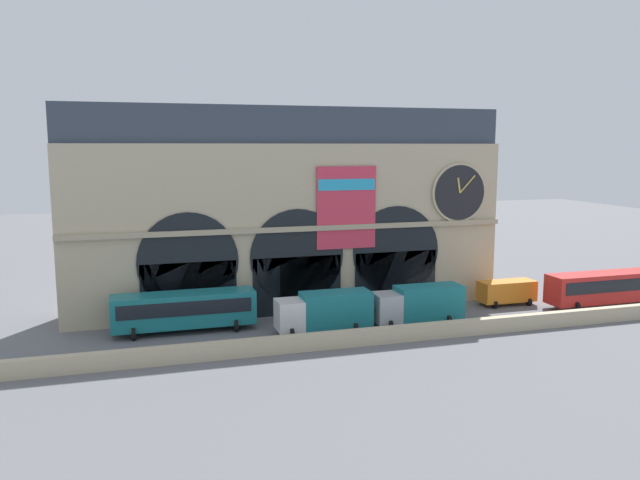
{
  "coord_description": "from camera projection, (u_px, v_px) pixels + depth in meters",
  "views": [
    {
      "loc": [
        -13.4,
        -46.25,
        14.4
      ],
      "look_at": [
        2.04,
        5.0,
        6.39
      ],
      "focal_mm": 35.36,
      "sensor_mm": 36.0,
      "label": 1
    }
  ],
  "objects": [
    {
      "name": "box_truck_mideast",
      "position": [
        419.0,
        303.0,
        51.26
      ],
      "size": [
        7.5,
        2.91,
        3.12
      ],
      "color": "#ADB2B7",
      "rests_on": "ground"
    },
    {
      "name": "ground_plane",
      "position": [
        314.0,
        330.0,
        49.75
      ],
      "size": [
        200.0,
        200.0,
        0.0
      ],
      "primitive_type": "plane",
      "color": "slate"
    },
    {
      "name": "bus_eastmost",
      "position": [
        604.0,
        287.0,
        56.83
      ],
      "size": [
        11.0,
        3.25,
        3.1
      ],
      "color": "red",
      "rests_on": "ground"
    },
    {
      "name": "box_truck_center",
      "position": [
        325.0,
        310.0,
        49.07
      ],
      "size": [
        7.5,
        2.91,
        3.12
      ],
      "color": "white",
      "rests_on": "ground"
    },
    {
      "name": "quay_parapet_wall",
      "position": [
        332.0,
        340.0,
        45.18
      ],
      "size": [
        90.0,
        0.7,
        1.22
      ],
      "primitive_type": "cube",
      "color": "#BCAD8C",
      "rests_on": "ground"
    },
    {
      "name": "bus_midwest",
      "position": [
        184.0,
        310.0,
        49.03
      ],
      "size": [
        11.0,
        3.25,
        3.1
      ],
      "color": "#19727A",
      "rests_on": "ground"
    },
    {
      "name": "van_east",
      "position": [
        507.0,
        291.0,
        57.59
      ],
      "size": [
        5.2,
        2.48,
        2.2
      ],
      "color": "orange",
      "rests_on": "ground"
    },
    {
      "name": "station_building",
      "position": [
        290.0,
        212.0,
        55.74
      ],
      "size": [
        38.4,
        5.76,
        17.74
      ],
      "color": "#BCAD8C",
      "rests_on": "ground"
    }
  ]
}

